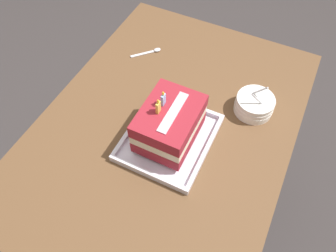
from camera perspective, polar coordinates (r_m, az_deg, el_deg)
name	(u,v)px	position (r m, az deg, el deg)	size (l,w,h in m)	color
ground_plane	(167,210)	(1.69, -0.13, -14.56)	(8.00, 8.00, 0.00)	#383333
dining_table	(167,143)	(1.12, -0.19, -3.08)	(1.06, 0.77, 0.75)	brown
foil_tray	(169,138)	(0.99, 0.22, -2.16)	(0.29, 0.25, 0.02)	silver
birthday_cake	(169,124)	(0.92, 0.23, 0.43)	(0.20, 0.15, 0.17)	maroon
bowl_stack	(254,105)	(1.07, 14.96, 3.67)	(0.12, 0.12, 0.10)	white
serving_spoon_near_tray	(152,51)	(1.25, -2.86, 13.00)	(0.09, 0.09, 0.01)	silver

